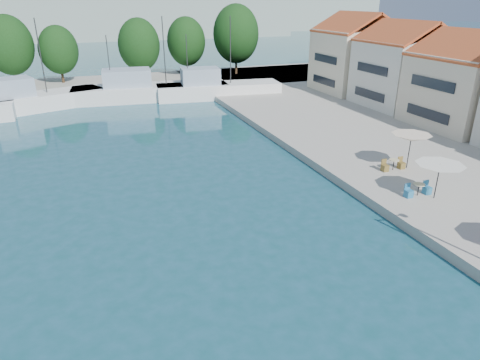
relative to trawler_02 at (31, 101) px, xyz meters
name	(u,v)px	position (x,y,z in m)	size (l,w,h in m)	color
quay_right	(470,139)	(36.85, -26.35, -0.77)	(32.00, 92.00, 0.60)	#A9A499
quay_far	(91,87)	(6.85, 10.65, -0.77)	(90.00, 16.00, 0.60)	#A9A499
hill_east	(201,14)	(54.85, 123.65, 4.93)	(140.00, 40.00, 12.00)	#93A094
building_04	(470,78)	(38.85, -23.35, 3.95)	(9.00, 8.80, 9.20)	beige
building_05	(404,63)	(38.85, -14.35, 4.19)	(8.40, 8.80, 9.70)	silver
building_06	(356,52)	(38.85, -5.35, 4.43)	(9.00, 8.80, 10.20)	#F3E3C2
trawler_02	(31,101)	(0.00, 0.00, 0.00)	(15.69, 9.01, 10.20)	white
trawler_03	(147,91)	(13.27, 1.24, 0.00)	(19.27, 6.68, 10.20)	silver
trawler_04	(216,89)	(21.57, -0.80, 0.00)	(15.87, 5.75, 10.20)	white
tree_04	(9,45)	(-2.71, 13.64, 4.90)	(6.29, 6.29, 9.31)	#3F2B19
tree_05	(58,50)	(3.34, 13.85, 4.05)	(5.29, 5.29, 7.84)	#3F2B19
tree_06	(139,45)	(14.17, 11.79, 4.56)	(5.89, 5.89, 8.72)	#3F2B19
tree_07	(186,41)	(21.76, 14.54, 4.55)	(5.87, 5.87, 8.69)	#3F2B19
tree_08	(236,34)	(29.25, 12.67, 5.58)	(7.08, 7.08, 10.48)	#3F2B19
umbrella_white	(440,168)	(24.49, -35.19, 1.46)	(2.84, 2.84, 2.18)	black
umbrella_cream	(411,138)	(26.35, -30.58, 1.77)	(2.73, 2.73, 2.49)	black
cafe_table_02	(418,191)	(23.80, -34.56, -0.18)	(1.82, 0.70, 0.76)	black
cafe_table_03	(393,166)	(25.19, -30.55, -0.18)	(1.82, 0.70, 0.76)	black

